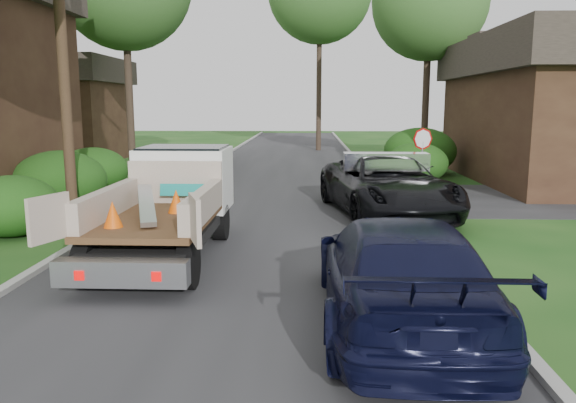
% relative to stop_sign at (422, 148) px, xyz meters
% --- Properties ---
extents(ground, '(120.00, 120.00, 0.00)m').
position_rel_stop_sign_xyz_m(ground, '(-5.20, -9.00, -1.78)').
color(ground, '#144313').
rests_on(ground, ground).
extents(road, '(8.00, 90.00, 0.02)m').
position_rel_stop_sign_xyz_m(road, '(-5.20, 1.00, -1.77)').
color(road, '#28282B').
rests_on(road, ground).
extents(curb_left, '(0.20, 90.00, 0.12)m').
position_rel_stop_sign_xyz_m(curb_left, '(-9.30, 1.00, -1.72)').
color(curb_left, '#9E9E99').
rests_on(curb_left, ground).
extents(curb_right, '(0.20, 90.00, 0.12)m').
position_rel_stop_sign_xyz_m(curb_right, '(-1.10, 1.00, -1.72)').
color(curb_right, '#9E9E99').
rests_on(curb_right, ground).
extents(stop_sign, '(0.71, 0.32, 2.48)m').
position_rel_stop_sign_xyz_m(stop_sign, '(0.00, 0.00, 0.00)').
color(stop_sign, slate).
rests_on(stop_sign, ground).
extents(utility_pole, '(2.42, 1.25, 10.00)m').
position_rel_stop_sign_xyz_m(utility_pole, '(-10.68, -4.02, 3.40)').
color(utility_pole, '#382619').
rests_on(utility_pole, ground).
extents(house_left_far, '(7.56, 7.56, 6.00)m').
position_rel_stop_sign_xyz_m(house_left_far, '(-18.70, 13.00, 1.27)').
color(house_left_far, '#351F15').
rests_on(house_left_far, ground).
extents(hedge_left_a, '(2.34, 2.34, 1.53)m').
position_rel_stop_sign_xyz_m(hedge_left_a, '(-11.40, -6.00, -1.01)').
color(hedge_left_a, '#0F4310').
rests_on(hedge_left_a, ground).
extents(hedge_left_b, '(2.86, 2.86, 1.87)m').
position_rel_stop_sign_xyz_m(hedge_left_b, '(-11.70, -2.50, -0.84)').
color(hedge_left_b, '#0F4310').
rests_on(hedge_left_b, ground).
extents(hedge_left_c, '(2.60, 2.60, 1.70)m').
position_rel_stop_sign_xyz_m(hedge_left_c, '(-12.00, 1.00, -0.93)').
color(hedge_left_c, '#0F4310').
rests_on(hedge_left_c, ground).
extents(hedge_right_a, '(2.60, 2.60, 1.70)m').
position_rel_stop_sign_xyz_m(hedge_right_a, '(0.60, 4.00, -0.93)').
color(hedge_right_a, '#0F4310').
rests_on(hedge_right_a, ground).
extents(hedge_right_b, '(3.38, 3.38, 2.21)m').
position_rel_stop_sign_xyz_m(hedge_right_b, '(1.30, 7.00, -0.67)').
color(hedge_right_b, '#0F4310').
rests_on(hedge_right_b, ground).
extents(tree_right_far, '(6.00, 6.00, 11.50)m').
position_rel_stop_sign_xyz_m(tree_right_far, '(2.30, 11.00, 6.70)').
color(tree_right_far, '#2D2119').
rests_on(tree_right_far, ground).
extents(flatbed_truck, '(2.81, 6.00, 2.27)m').
position_rel_stop_sign_xyz_m(flatbed_truck, '(-7.01, -7.06, -0.54)').
color(flatbed_truck, black).
rests_on(flatbed_truck, ground).
extents(black_pickup, '(4.04, 6.86, 1.79)m').
position_rel_stop_sign_xyz_m(black_pickup, '(-1.60, -2.95, -0.88)').
color(black_pickup, black).
rests_on(black_pickup, ground).
extents(navy_suv, '(2.39, 5.72, 1.65)m').
position_rel_stop_sign_xyz_m(navy_suv, '(-2.60, -11.50, -0.95)').
color(navy_suv, black).
rests_on(navy_suv, ground).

